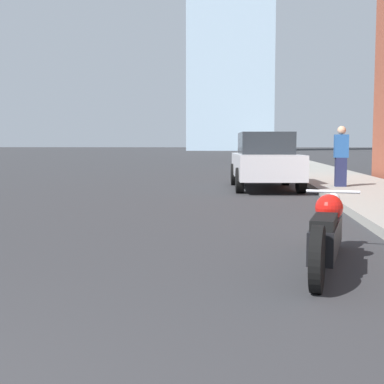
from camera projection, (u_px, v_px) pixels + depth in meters
name	position (u px, v px, depth m)	size (l,w,h in m)	color
sidewalk	(286.00, 160.00, 40.66)	(2.61, 240.00, 0.15)	gray
motorcycle	(327.00, 232.00, 5.55)	(0.84, 2.55, 0.73)	black
parked_car_silver	(265.00, 160.00, 15.12)	(2.01, 4.53, 1.60)	#BCBCC1
parked_car_white	(259.00, 153.00, 27.17)	(2.03, 4.68, 1.67)	silver
parked_car_black	(254.00, 150.00, 38.69)	(2.20, 4.34, 1.65)	black
pedestrian	(341.00, 156.00, 14.04)	(0.36, 0.22, 1.59)	#1E2347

